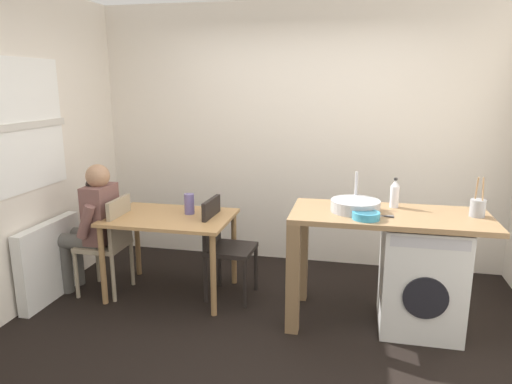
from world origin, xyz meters
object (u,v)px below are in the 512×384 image
seated_person (93,221)px  washing_machine (421,276)px  chair_person_seat (110,240)px  mixing_bowl (366,215)px  utensil_crock (478,207)px  vase (189,204)px  dining_table (170,226)px  chair_opposite (223,242)px  bottle_tall_green (395,194)px

seated_person → washing_machine: bearing=-91.6°
chair_person_seat → mixing_bowl: (2.24, -0.26, 0.44)m
utensil_crock → vase: 2.37m
mixing_bowl → utensil_crock: (0.81, 0.25, 0.04)m
mixing_bowl → dining_table: bearing=168.0°
mixing_bowl → vase: (-1.54, 0.46, -0.12)m
chair_opposite → chair_person_seat: bearing=-78.8°
washing_machine → bottle_tall_green: bottle_tall_green is taller
chair_opposite → mixing_bowl: mixing_bowl is taller
dining_table → washing_machine: bearing=-4.3°
utensil_crock → dining_table: bearing=177.5°
dining_table → seated_person: 0.71m
dining_table → washing_machine: size_ratio=1.28×
bottle_tall_green → vase: bearing=178.0°
mixing_bowl → utensil_crock: utensil_crock is taller
chair_opposite → mixing_bowl: 1.36m
dining_table → chair_opposite: bearing=6.4°
dining_table → utensil_crock: (2.50, -0.11, 0.35)m
utensil_crock → vase: (-2.35, 0.21, -0.16)m
seated_person → mixing_bowl: size_ratio=5.95×
bottle_tall_green → utensil_crock: size_ratio=0.80×
mixing_bowl → vase: size_ratio=1.10×
dining_table → bottle_tall_green: (1.92, 0.04, 0.39)m
seated_person → bottle_tall_green: (2.62, 0.14, 0.36)m
washing_machine → vase: (-1.99, 0.26, 0.40)m
chair_person_seat → vase: vase is taller
dining_table → chair_opposite: 0.50m
utensil_crock → mixing_bowl: bearing=-162.9°
dining_table → chair_person_seat: (-0.55, -0.10, -0.14)m
dining_table → vase: (0.15, 0.10, 0.19)m
chair_person_seat → chair_opposite: same height
washing_machine → mixing_bowl: (-0.45, -0.20, 0.52)m
chair_opposite → dining_table: bearing=-80.9°
chair_opposite → washing_machine: 1.68m
washing_machine → utensil_crock: bearing=8.1°
dining_table → bottle_tall_green: bearing=1.1°
chair_person_seat → washing_machine: size_ratio=1.05×
dining_table → chair_person_seat: chair_person_seat is taller
chair_person_seat → chair_opposite: size_ratio=1.00×
seated_person → bottle_tall_green: 2.65m
seated_person → chair_opposite: bearing=-83.0°
seated_person → vase: size_ratio=6.52×
bottle_tall_green → seated_person: bearing=-177.0°
dining_table → chair_person_seat: size_ratio=1.22×
chair_opposite → utensil_crock: size_ratio=3.00×
dining_table → chair_person_seat: bearing=-169.7°
chair_person_seat → vase: bearing=-74.4°
utensil_crock → vase: size_ratio=1.63×
chair_person_seat → dining_table: bearing=-80.1°
mixing_bowl → vase: mixing_bowl is taller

